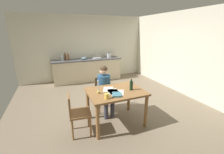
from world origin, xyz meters
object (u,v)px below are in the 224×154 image
object	(u,v)px
person_seated	(105,87)
book_magazine	(117,95)
coffee_mug	(107,96)
candlestick	(98,90)
chair_at_table	(103,92)
wine_glass_near_sink	(88,56)
sink_unit	(97,58)
bottle_wine_red	(68,57)
stovetop_kettle	(109,55)
mixing_bowl	(84,58)
dining_table	(116,96)
bottle_vinegar	(65,57)
chair_side_empty	(77,112)
wine_glass_by_kettle	(85,56)
wine_bottle_on_table	(131,85)
bottle_oil	(62,58)

from	to	relation	value
person_seated	book_magazine	bearing A→B (deg)	-91.28
coffee_mug	candlestick	world-z (taller)	candlestick
person_seated	chair_at_table	bearing A→B (deg)	89.08
coffee_mug	wine_glass_near_sink	world-z (taller)	wine_glass_near_sink
sink_unit	bottle_wine_red	distance (m)	1.15
candlestick	stovetop_kettle	world-z (taller)	stovetop_kettle
coffee_mug	stovetop_kettle	world-z (taller)	stovetop_kettle
mixing_bowl	dining_table	bearing A→B (deg)	-90.16
bottle_vinegar	mixing_bowl	size ratio (longest dim) A/B	1.50
chair_at_table	wine_glass_near_sink	world-z (taller)	wine_glass_near_sink
book_magazine	bottle_wine_red	size ratio (longest dim) A/B	0.71
chair_side_empty	chair_at_table	bearing A→B (deg)	43.24
wine_glass_near_sink	wine_glass_by_kettle	xyz separation A→B (m)	(-0.11, 0.00, 0.00)
book_magazine	bottle_vinegar	xyz separation A→B (m)	(-0.62, 3.51, 0.24)
wine_glass_near_sink	coffee_mug	bearing A→B (deg)	-98.00
person_seated	sink_unit	world-z (taller)	person_seated
wine_bottle_on_table	bottle_vinegar	size ratio (longest dim) A/B	0.82
chair_at_table	wine_bottle_on_table	size ratio (longest dim) A/B	3.48
chair_at_table	bottle_vinegar	world-z (taller)	bottle_vinegar
chair_at_table	coffee_mug	xyz separation A→B (m)	(-0.25, -0.96, 0.34)
mixing_bowl	bottle_wine_red	bearing A→B (deg)	177.15
person_seated	book_magazine	distance (m)	0.76
bottle_vinegar	bottle_wine_red	world-z (taller)	bottle_wine_red
wine_glass_near_sink	wine_glass_by_kettle	bearing A→B (deg)	180.00
dining_table	bottle_oil	xyz separation A→B (m)	(-0.81, 3.15, 0.37)
person_seated	bottle_oil	world-z (taller)	person_seated
chair_side_empty	book_magazine	distance (m)	0.85
bottle_vinegar	book_magazine	bearing A→B (deg)	-80.05
bottle_vinegar	bottle_wine_red	distance (m)	0.14
book_magazine	wine_glass_near_sink	world-z (taller)	wine_glass_near_sink
chair_at_table	bottle_wine_red	xyz separation A→B (m)	(-0.54, 2.52, 0.55)
book_magazine	coffee_mug	bearing A→B (deg)	-144.60
coffee_mug	wine_glass_near_sink	size ratio (longest dim) A/B	0.75
dining_table	bottle_oil	world-z (taller)	bottle_oil
dining_table	candlestick	xyz separation A→B (m)	(-0.39, 0.01, 0.20)
bottle_oil	mixing_bowl	distance (m)	0.82
chair_side_empty	bottle_oil	world-z (taller)	bottle_oil
bottle_oil	candlestick	bearing A→B (deg)	-82.35
sink_unit	wine_glass_by_kettle	size ratio (longest dim) A/B	2.34
wine_bottle_on_table	wine_glass_by_kettle	world-z (taller)	wine_glass_by_kettle
person_seated	coffee_mug	world-z (taller)	person_seated
person_seated	sink_unit	xyz separation A→B (m)	(0.61, 2.67, 0.24)
dining_table	stovetop_kettle	world-z (taller)	stovetop_kettle
stovetop_kettle	wine_glass_near_sink	xyz separation A→B (m)	(-0.90, 0.15, 0.01)
sink_unit	wine_glass_near_sink	size ratio (longest dim) A/B	2.34
dining_table	wine_bottle_on_table	size ratio (longest dim) A/B	4.82
wine_bottle_on_table	sink_unit	world-z (taller)	sink_unit
dining_table	wine_glass_near_sink	xyz separation A→B (m)	(0.20, 3.35, 0.36)
person_seated	bottle_vinegar	distance (m)	2.86
chair_at_table	person_seated	size ratio (longest dim) A/B	0.72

